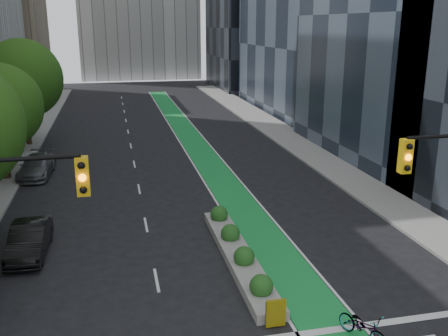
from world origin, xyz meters
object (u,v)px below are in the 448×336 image
bicycle (363,326)px  parked_car_left_mid (29,240)px  parked_car_left_far (37,166)px  median_planter (238,252)px

bicycle → parked_car_left_mid: bearing=117.9°
parked_car_left_far → median_planter: bearing=-51.8°
bicycle → parked_car_left_far: (-12.93, 21.91, 0.20)m
median_planter → parked_car_left_far: 18.53m
bicycle → median_planter: bearing=87.7°
bicycle → parked_car_left_far: parked_car_left_far is taller
median_planter → bicycle: bearing=-68.5°
parked_car_left_far → bicycle: bearing=-55.2°
parked_car_left_mid → median_planter: bearing=-14.6°
parked_car_left_far → parked_car_left_mid: bearing=-80.0°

